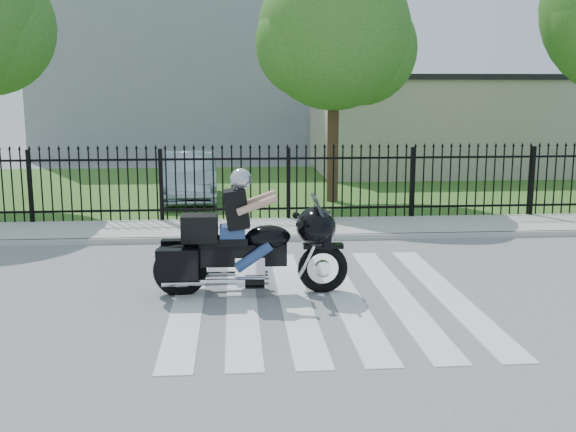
{
  "coord_description": "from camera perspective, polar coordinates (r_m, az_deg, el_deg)",
  "views": [
    {
      "loc": [
        -1.29,
        -9.85,
        3.12
      ],
      "look_at": [
        -0.37,
        1.51,
        1.0
      ],
      "focal_mm": 42.0,
      "sensor_mm": 36.0,
      "label": 1
    }
  ],
  "objects": [
    {
      "name": "parked_car",
      "position": [
        19.5,
        -8.24,
        3.32
      ],
      "size": [
        1.61,
        4.23,
        1.38
      ],
      "primitive_type": "imported",
      "rotation": [
        0.0,
        0.0,
        0.04
      ],
      "color": "#8F9DB4",
      "rests_on": "grass_strip"
    },
    {
      "name": "iron_fence",
      "position": [
        16.06,
        0.04,
        2.6
      ],
      "size": [
        26.0,
        0.04,
        1.8
      ],
      "color": "black",
      "rests_on": "ground"
    },
    {
      "name": "curb",
      "position": [
        14.24,
        0.69,
        -1.87
      ],
      "size": [
        40.0,
        0.12,
        0.12
      ],
      "primitive_type": "cube",
      "color": "#ADAAA3",
      "rests_on": "ground"
    },
    {
      "name": "crosswalk",
      "position": [
        10.41,
        2.73,
        -6.88
      ],
      "size": [
        5.0,
        5.5,
        0.01
      ],
      "primitive_type": null,
      "color": "silver",
      "rests_on": "ground"
    },
    {
      "name": "building_tall",
      "position": [
        36.01,
        -7.58,
        15.03
      ],
      "size": [
        15.0,
        10.0,
        12.0
      ],
      "primitive_type": "cube",
      "color": "#919399",
      "rests_on": "ground"
    },
    {
      "name": "tree_mid",
      "position": [
        19.12,
        3.93,
        15.14
      ],
      "size": [
        4.2,
        4.2,
        6.78
      ],
      "color": "#382316",
      "rests_on": "ground"
    },
    {
      "name": "building_low_roof",
      "position": [
        27.15,
        13.43,
        11.26
      ],
      "size": [
        10.2,
        6.2,
        0.2
      ],
      "primitive_type": "cube",
      "color": "black",
      "rests_on": "building_low"
    },
    {
      "name": "ground",
      "position": [
        10.41,
        2.73,
        -6.91
      ],
      "size": [
        120.0,
        120.0,
        0.0
      ],
      "primitive_type": "plane",
      "color": "slate",
      "rests_on": "ground"
    },
    {
      "name": "building_low",
      "position": [
        27.18,
        13.26,
        7.37
      ],
      "size": [
        10.0,
        6.0,
        3.5
      ],
      "primitive_type": "cube",
      "color": "#BBB29C",
      "rests_on": "ground"
    },
    {
      "name": "sidewalk",
      "position": [
        15.22,
        0.34,
        -1.07
      ],
      "size": [
        40.0,
        2.0,
        0.12
      ],
      "primitive_type": "cube",
      "color": "#ADAAA3",
      "rests_on": "ground"
    },
    {
      "name": "motorcycle_rider",
      "position": [
        10.43,
        -3.62,
        -2.2
      ],
      "size": [
        3.04,
        0.9,
        2.01
      ],
      "rotation": [
        0.0,
        0.0,
        -0.02
      ],
      "color": "black",
      "rests_on": "ground"
    },
    {
      "name": "grass_strip",
      "position": [
        22.11,
        -1.22,
        2.44
      ],
      "size": [
        40.0,
        12.0,
        0.02
      ],
      "primitive_type": "cube",
      "color": "#365F20",
      "rests_on": "ground"
    }
  ]
}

